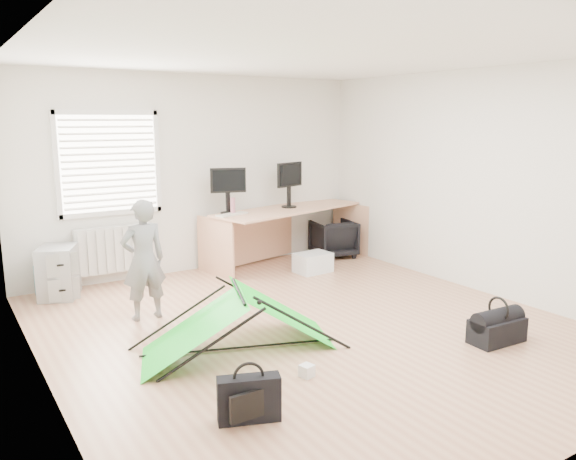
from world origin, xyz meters
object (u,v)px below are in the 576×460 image
desk (289,236)px  duffel_bag (497,330)px  person (144,260)px  kite (239,320)px  filing_cabinet (58,272)px  laptop_bag (249,399)px  thermos (233,206)px  monitor_left (228,197)px  monitor_right (289,191)px  office_chair (333,239)px  storage_crate (313,263)px

desk → duffel_bag: bearing=-103.1°
person → kite: (0.46, -1.27, -0.36)m
filing_cabinet → laptop_bag: (0.55, -3.71, -0.14)m
filing_cabinet → thermos: thermos is taller
kite → duffel_bag: bearing=-8.7°
monitor_left → laptop_bag: bearing=-96.3°
monitor_right → duffel_bag: size_ratio=0.94×
filing_cabinet → duffel_bag: (3.23, -3.73, -0.19)m
duffel_bag → monitor_left: bearing=108.6°
monitor_left → monitor_right: 1.01m
thermos → kite: bearing=-116.2°
kite → office_chair: bearing=59.5°
person → duffel_bag: bearing=136.3°
monitor_right → person: monitor_right is taller
filing_cabinet → office_chair: filing_cabinet is taller
person → laptop_bag: 2.47m
monitor_left → monitor_right: bearing=19.5°
duffel_bag → laptop_bag: bearing=-177.3°
thermos → laptop_bag: size_ratio=0.51×
monitor_right → kite: monitor_right is taller
filing_cabinet → laptop_bag: filing_cabinet is taller
kite → laptop_bag: 1.28m
office_chair → storage_crate: bearing=47.6°
storage_crate → laptop_bag: 3.98m
thermos → office_chair: thermos is taller
filing_cabinet → storage_crate: 3.29m
monitor_left → duffel_bag: bearing=-56.2°
monitor_right → kite: bearing=-147.6°
filing_cabinet → person: (0.63, -1.28, 0.34)m
storage_crate → laptop_bag: laptop_bag is taller
desk → thermos: bearing=168.0°
office_chair → person: 3.56m
monitor_right → office_chair: monitor_right is taller
monitor_right → person: 2.91m
monitor_left → person: bearing=-124.5°
desk → laptop_bag: 4.47m
filing_cabinet → storage_crate: size_ratio=1.28×
thermos → storage_crate: bearing=-32.2°
monitor_left → duffel_bag: (1.00, -3.66, -0.94)m
thermos → desk: bearing=1.8°
filing_cabinet → storage_crate: bearing=10.9°
desk → duffel_bag: 3.63m
person → laptop_bag: size_ratio=2.90×
desk → monitor_left: 1.16m
laptop_bag → monitor_right: bearing=74.7°
thermos → monitor_left: bearing=117.9°
storage_crate → laptop_bag: size_ratio=1.09×
desk → filing_cabinet: size_ratio=3.89×
office_chair → duffel_bag: 3.66m
desk → storage_crate: (0.00, -0.61, -0.28)m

